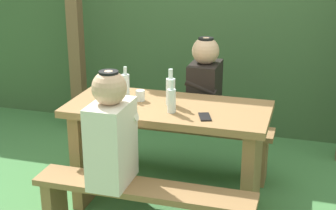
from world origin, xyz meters
The scene contains 13 objects.
ground_plane centered at (0.00, 0.00, 0.00)m, with size 12.00×12.00×0.00m, color #427941.
hedge_backdrop centered at (0.00, 1.88, 1.01)m, with size 6.40×0.74×2.02m, color #395731.
pergola_post_left centered at (-1.27, 1.16, 1.15)m, with size 0.12×0.12×2.30m, color brown.
picnic_table centered at (0.00, 0.00, 0.52)m, with size 1.40×0.64×0.77m.
bench_near centered at (0.00, -0.55, 0.31)m, with size 1.40×0.24×0.43m.
bench_far centered at (0.00, 0.55, 0.31)m, with size 1.40×0.24×0.43m.
person_white_shirt centered at (-0.20, -0.54, 0.76)m, with size 0.25×0.35×0.72m.
person_black_coat centered at (0.14, 0.54, 0.76)m, with size 0.25×0.35×0.72m.
drinking_glass centered at (-0.22, 0.05, 0.81)m, with size 0.07×0.07×0.08m, color silver.
bottle_left centered at (0.06, -0.12, 0.86)m, with size 0.06×0.06×0.23m.
bottle_right centered at (0.01, 0.02, 0.87)m, with size 0.06×0.06×0.26m.
bottle_center centered at (-0.34, 0.08, 0.86)m, with size 0.06×0.06×0.23m.
cell_phone centered at (0.29, -0.16, 0.78)m, with size 0.07×0.14×0.01m, color black.
Camera 1 is at (0.92, -3.12, 1.91)m, focal length 53.38 mm.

